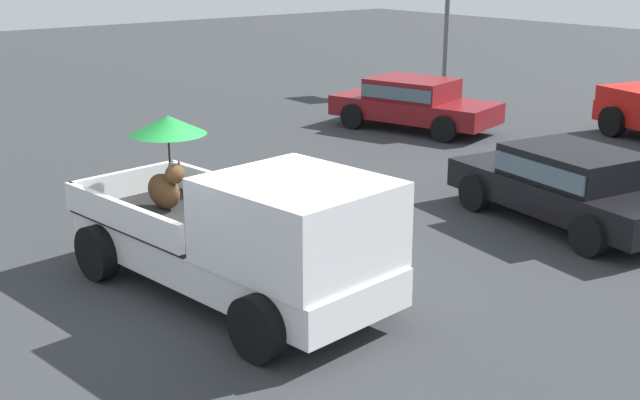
# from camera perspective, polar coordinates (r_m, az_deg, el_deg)

# --- Properties ---
(ground_plane) EXTENTS (80.00, 80.00, 0.00)m
(ground_plane) POSITION_cam_1_polar(r_m,az_deg,el_deg) (11.65, -6.26, -6.37)
(ground_plane) COLOR #2D3033
(pickup_truck_main) EXTENTS (5.22, 2.69, 2.24)m
(pickup_truck_main) POSITION_cam_1_polar(r_m,az_deg,el_deg) (11.00, -4.99, -2.38)
(pickup_truck_main) COLOR black
(pickup_truck_main) RESTS_ON ground
(parked_sedan_near) EXTENTS (4.52, 2.49, 1.33)m
(parked_sedan_near) POSITION_cam_1_polar(r_m,az_deg,el_deg) (14.83, 16.70, 1.17)
(parked_sedan_near) COLOR black
(parked_sedan_near) RESTS_ON ground
(parked_sedan_far) EXTENTS (4.61, 2.80, 1.33)m
(parked_sedan_far) POSITION_cam_1_polar(r_m,az_deg,el_deg) (21.99, 6.42, 6.74)
(parked_sedan_far) COLOR black
(parked_sedan_far) RESTS_ON ground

